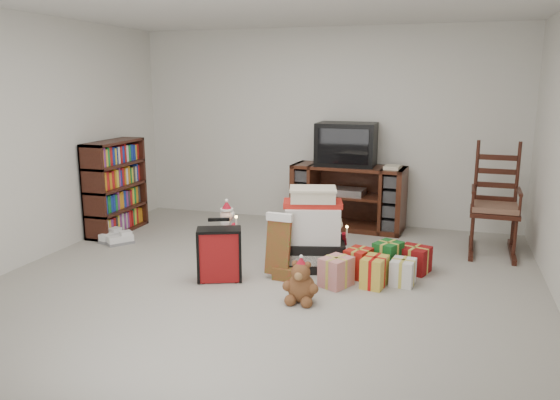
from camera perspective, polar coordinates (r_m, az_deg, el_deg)
The scene contains 13 objects.
room at distance 4.76m, azimuth -1.92°, elevation 5.24°, with size 5.01×5.01×2.51m.
tv_stand at distance 6.93m, azimuth 7.12°, elevation 0.32°, with size 1.44×0.61×0.80m.
bookshelf at distance 6.98m, azimuth -16.80°, elevation 1.15°, with size 0.31×0.92×1.13m.
rocking_chair at distance 6.38m, azimuth 21.44°, elevation -1.30°, with size 0.53×0.84×1.25m.
gift_pile at distance 5.43m, azimuth 3.40°, elevation -3.56°, with size 0.73×0.61×0.80m.
red_suitcase at distance 5.14m, azimuth -6.35°, elevation -5.67°, with size 0.43×0.33×0.59m.
stocking at distance 5.16m, azimuth -0.18°, elevation -4.79°, with size 0.30×0.13×0.63m, color #0C6E18, non-canonical shape.
teddy_bear at distance 4.66m, azimuth 2.24°, elevation -8.78°, with size 0.24×0.21×0.36m.
santa_figurine at distance 5.58m, azimuth 5.79°, elevation -4.64°, with size 0.27×0.26×0.56m.
mrs_claus_figurine at distance 5.76m, azimuth -5.53°, elevation -3.81°, with size 0.30×0.29×0.62m.
sneaker_pair at distance 6.60m, azimuth -16.78°, elevation -3.86°, with size 0.42×0.31×0.10m.
gift_cluster at distance 5.25m, azimuth 10.37°, elevation -6.87°, with size 0.73×1.02×0.25m.
crt_television at distance 6.86m, azimuth 6.95°, elevation 5.81°, with size 0.73×0.53×0.53m.
Camera 1 is at (1.55, -4.46, 1.84)m, focal length 35.00 mm.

